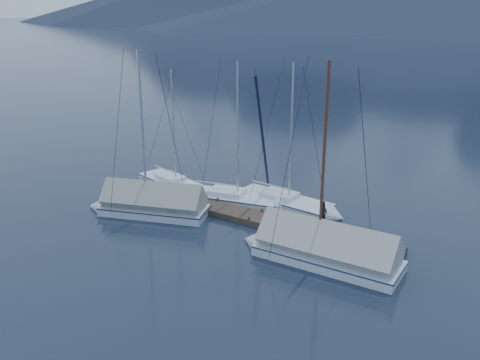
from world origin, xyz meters
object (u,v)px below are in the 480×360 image
object	(u,v)px
sailboat_open_mid	(245,201)
sailboat_covered_far	(145,205)
sailboat_open_right	(296,205)
person	(323,216)
sailboat_covered_near	(315,250)
sailboat_open_left	(180,187)

from	to	relation	value
sailboat_open_mid	sailboat_covered_far	size ratio (longest dim) A/B	0.92
sailboat_open_right	person	distance (m)	4.03
sailboat_covered_near	sailboat_open_right	bearing A→B (deg)	124.89
sailboat_open_mid	sailboat_covered_far	distance (m)	5.89
sailboat_open_mid	person	xyz separation A→B (m)	(5.70, -1.71, 0.97)
sailboat_covered_near	sailboat_covered_far	size ratio (longest dim) A/B	1.01
sailboat_open_left	sailboat_covered_far	distance (m)	4.38
sailboat_covered_near	sailboat_covered_far	world-z (taller)	sailboat_covered_near
sailboat_open_mid	sailboat_covered_near	size ratio (longest dim) A/B	0.91
sailboat_open_right	sailboat_covered_far	size ratio (longest dim) A/B	0.92
sailboat_open_right	person	bearing A→B (deg)	-43.48
sailboat_open_left	person	bearing A→B (deg)	-8.60
sailboat_covered_far	person	size ratio (longest dim) A/B	6.30
sailboat_open_mid	person	distance (m)	6.03
sailboat_open_mid	sailboat_covered_near	distance (m)	7.76
person	sailboat_open_right	bearing A→B (deg)	53.12
sailboat_open_mid	sailboat_open_right	distance (m)	3.03
sailboat_open_left	sailboat_open_mid	size ratio (longest dim) A/B	0.91
sailboat_open_left	person	world-z (taller)	sailboat_open_left
sailboat_open_right	person	xyz separation A→B (m)	(2.84, -2.69, 0.97)
sailboat_covered_far	person	bearing A→B (deg)	15.40
sailboat_open_right	sailboat_open_mid	bearing A→B (deg)	-161.13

